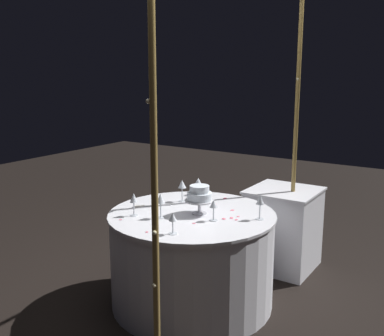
{
  "coord_description": "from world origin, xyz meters",
  "views": [
    {
      "loc": [
        2.73,
        1.78,
        1.77
      ],
      "look_at": [
        0.0,
        0.0,
        1.07
      ],
      "focal_mm": 42.58,
      "sensor_mm": 36.0,
      "label": 1
    }
  ],
  "objects": [
    {
      "name": "rose_petal_9",
      "position": [
        0.41,
        -0.34,
        0.73
      ],
      "size": [
        0.03,
        0.03,
        0.0
      ],
      "primitive_type": "ellipsoid",
      "rotation": [
        0.0,
        0.0,
        2.22
      ],
      "color": "#EA6B84",
      "rests_on": "main_table"
    },
    {
      "name": "rose_petal_10",
      "position": [
        -0.29,
        0.03,
        0.73
      ],
      "size": [
        0.03,
        0.03,
        0.0
      ],
      "primitive_type": "ellipsoid",
      "rotation": [
        0.0,
        0.0,
        4.29
      ],
      "color": "#EA6B84",
      "rests_on": "main_table"
    },
    {
      "name": "wine_glass_6",
      "position": [
        0.44,
        0.14,
        0.83
      ],
      "size": [
        0.06,
        0.06,
        0.14
      ],
      "color": "silver",
      "rests_on": "main_table"
    },
    {
      "name": "side_table",
      "position": [
        -1.0,
        0.33,
        0.37
      ],
      "size": [
        0.59,
        0.59,
        0.73
      ],
      "color": "white",
      "rests_on": "ground"
    },
    {
      "name": "rose_petal_11",
      "position": [
        -0.05,
        0.31,
        0.73
      ],
      "size": [
        0.05,
        0.04,
        0.0
      ],
      "primitive_type": "ellipsoid",
      "rotation": [
        0.0,
        0.0,
        3.73
      ],
      "color": "#EA6B84",
      "rests_on": "main_table"
    },
    {
      "name": "cake_knife",
      "position": [
        0.04,
        -0.37,
        0.73
      ],
      "size": [
        0.22,
        0.23,
        0.01
      ],
      "color": "silver",
      "rests_on": "main_table"
    },
    {
      "name": "wine_glass_0",
      "position": [
        0.28,
        -0.32,
        0.85
      ],
      "size": [
        0.06,
        0.06,
        0.17
      ],
      "color": "silver",
      "rests_on": "main_table"
    },
    {
      "name": "rose_petal_3",
      "position": [
        -0.24,
        -0.09,
        0.73
      ],
      "size": [
        0.03,
        0.03,
        0.0
      ],
      "primitive_type": "ellipsoid",
      "rotation": [
        0.0,
        0.0,
        0.87
      ],
      "color": "#EA6B84",
      "rests_on": "main_table"
    },
    {
      "name": "wine_glass_4",
      "position": [
        -0.14,
        0.49,
        0.86
      ],
      "size": [
        0.06,
        0.06,
        0.18
      ],
      "color": "silver",
      "rests_on": "main_table"
    },
    {
      "name": "rose_petal_6",
      "position": [
        -0.01,
        0.27,
        0.73
      ],
      "size": [
        0.05,
        0.05,
        0.0
      ],
      "primitive_type": "ellipsoid",
      "rotation": [
        0.0,
        0.0,
        0.9
      ],
      "color": "#EA6B84",
      "rests_on": "main_table"
    },
    {
      "name": "rose_petal_1",
      "position": [
        -0.22,
        0.22,
        0.73
      ],
      "size": [
        0.04,
        0.04,
        0.0
      ],
      "primitive_type": "ellipsoid",
      "rotation": [
        0.0,
        0.0,
        5.95
      ],
      "color": "#EA6B84",
      "rests_on": "main_table"
    },
    {
      "name": "rose_petal_12",
      "position": [
        -0.34,
        -0.14,
        0.73
      ],
      "size": [
        0.05,
        0.05,
        0.0
      ],
      "primitive_type": "ellipsoid",
      "rotation": [
        0.0,
        0.0,
        2.36
      ],
      "color": "#EA6B84",
      "rests_on": "main_table"
    },
    {
      "name": "wine_glass_5",
      "position": [
        -0.47,
        -0.24,
        0.83
      ],
      "size": [
        0.06,
        0.06,
        0.15
      ],
      "color": "silver",
      "rests_on": "main_table"
    },
    {
      "name": "wine_glass_1",
      "position": [
        0.06,
        0.22,
        0.84
      ],
      "size": [
        0.06,
        0.06,
        0.15
      ],
      "color": "silver",
      "rests_on": "main_table"
    },
    {
      "name": "rose_petal_5",
      "position": [
        -0.11,
        0.33,
        0.73
      ],
      "size": [
        0.03,
        0.03,
        0.0
      ],
      "primitive_type": "ellipsoid",
      "rotation": [
        0.0,
        0.0,
        5.96
      ],
      "color": "#EA6B84",
      "rests_on": "main_table"
    },
    {
      "name": "rose_petal_0",
      "position": [
        0.51,
        -0.02,
        0.73
      ],
      "size": [
        0.03,
        0.03,
        0.0
      ],
      "primitive_type": "ellipsoid",
      "rotation": [
        0.0,
        0.0,
        3.54
      ],
      "color": "#EA6B84",
      "rests_on": "main_table"
    },
    {
      "name": "wine_glass_2",
      "position": [
        0.22,
        -0.13,
        0.86
      ],
      "size": [
        0.06,
        0.06,
        0.18
      ],
      "color": "silver",
      "rests_on": "main_table"
    },
    {
      "name": "main_table",
      "position": [
        0.0,
        0.0,
        0.36
      ],
      "size": [
        1.26,
        1.26,
        0.72
      ],
      "color": "white",
      "rests_on": "ground"
    },
    {
      "name": "rose_petal_8",
      "position": [
        0.19,
        0.14,
        0.73
      ],
      "size": [
        0.03,
        0.03,
        0.0
      ],
      "primitive_type": "ellipsoid",
      "rotation": [
        0.0,
        0.0,
        2.16
      ],
      "color": "#EA6B84",
      "rests_on": "main_table"
    },
    {
      "name": "rose_petal_4",
      "position": [
        -0.19,
        -0.5,
        0.73
      ],
      "size": [
        0.04,
        0.04,
        0.0
      ],
      "primitive_type": "ellipsoid",
      "rotation": [
        0.0,
        0.0,
        0.37
      ],
      "color": "#EA6B84",
      "rests_on": "main_table"
    },
    {
      "name": "tiered_cake",
      "position": [
        -0.01,
        0.06,
        0.87
      ],
      "size": [
        0.22,
        0.22,
        0.22
      ],
      "color": "silver",
      "rests_on": "main_table"
    },
    {
      "name": "wine_glass_3",
      "position": [
        -0.22,
        -0.24,
        0.86
      ],
      "size": [
        0.07,
        0.07,
        0.18
      ],
      "color": "silver",
      "rests_on": "main_table"
    },
    {
      "name": "rose_petal_7",
      "position": [
        -0.04,
        0.35,
        0.73
      ],
      "size": [
        0.04,
        0.03,
        0.0
      ],
      "primitive_type": "ellipsoid",
      "rotation": [
        0.0,
        0.0,
        3.27
      ],
      "color": "#EA6B84",
      "rests_on": "main_table"
    },
    {
      "name": "decorative_arch",
      "position": [
        -0.0,
        0.42,
        1.52
      ],
      "size": [
        2.03,
        0.06,
        2.37
      ],
      "color": "olive",
      "rests_on": "ground"
    },
    {
      "name": "rose_petal_2",
      "position": [
        -0.48,
        0.01,
        0.73
      ],
      "size": [
        0.04,
        0.03,
        0.0
      ],
      "primitive_type": "ellipsoid",
      "rotation": [
        0.0,
        0.0,
        3.21
      ],
      "color": "#EA6B84",
      "rests_on": "main_table"
    },
    {
      "name": "ground_plane",
      "position": [
        0.0,
        0.0,
        0.0
      ],
      "size": [
        12.0,
        12.0,
        0.0
      ],
      "primitive_type": "plane",
      "color": "black"
    }
  ]
}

